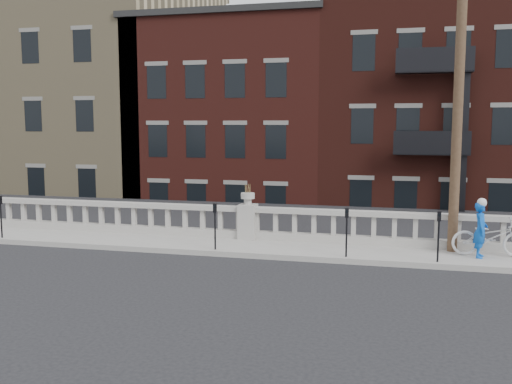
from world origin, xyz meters
TOP-DOWN VIEW (x-y plane):
  - ground at (0.00, 0.00)m, footprint 120.00×120.00m
  - sidewalk at (0.00, 3.00)m, footprint 32.00×2.20m
  - balustrade at (0.00, 3.95)m, footprint 28.00×0.34m
  - planter_pedestal at (0.00, 3.95)m, footprint 0.55×0.55m
  - lower_level at (0.56, 23.04)m, footprint 80.00×44.00m
  - utility_pole at (6.20, 3.60)m, footprint 1.60×0.28m
  - parking_meter_a at (-7.74, 2.15)m, footprint 0.10×0.09m
  - parking_meter_b at (-0.51, 2.15)m, footprint 0.10×0.09m
  - parking_meter_c at (3.29, 2.15)m, footprint 0.10×0.09m
  - parking_meter_d at (5.71, 2.15)m, footprint 0.10×0.09m
  - bicycle at (7.16, 3.23)m, footprint 2.09×0.83m
  - cyclist at (6.86, 2.97)m, footprint 0.45×0.61m

SIDE VIEW (x-z plane):
  - ground at x=0.00m, z-range 0.00..0.00m
  - sidewalk at x=0.00m, z-range 0.00..0.15m
  - balustrade at x=0.00m, z-range 0.13..1.16m
  - bicycle at x=7.16m, z-range 0.15..1.23m
  - planter_pedestal at x=0.00m, z-range -0.05..1.71m
  - cyclist at x=6.86m, z-range 0.15..1.69m
  - parking_meter_a at x=-7.74m, z-range 0.32..1.68m
  - parking_meter_b at x=-0.51m, z-range 0.32..1.68m
  - parking_meter_c at x=3.29m, z-range 0.32..1.68m
  - parking_meter_d at x=5.71m, z-range 0.32..1.68m
  - lower_level at x=0.56m, z-range -7.77..13.03m
  - utility_pole at x=6.20m, z-range 0.24..10.24m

